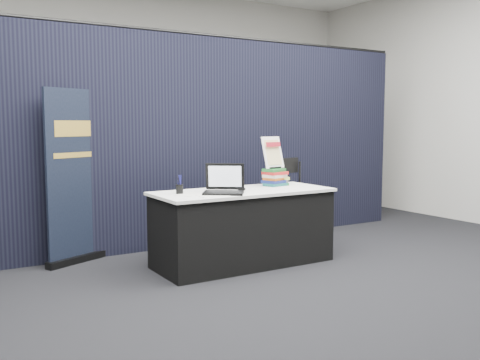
% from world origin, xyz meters
% --- Properties ---
extents(floor, '(8.00, 8.00, 0.00)m').
position_xyz_m(floor, '(0.00, 0.00, 0.00)').
color(floor, black).
rests_on(floor, ground).
extents(wall_back, '(8.00, 0.02, 3.50)m').
position_xyz_m(wall_back, '(0.00, 4.00, 1.75)').
color(wall_back, beige).
rests_on(wall_back, floor).
extents(drape_partition, '(6.00, 0.08, 2.40)m').
position_xyz_m(drape_partition, '(0.00, 1.60, 1.20)').
color(drape_partition, black).
rests_on(drape_partition, floor).
extents(display_table, '(1.80, 0.75, 0.75)m').
position_xyz_m(display_table, '(0.00, 0.55, 0.38)').
color(display_table, black).
rests_on(display_table, floor).
extents(laptop, '(0.46, 0.48, 0.28)m').
position_xyz_m(laptop, '(-0.31, 0.44, 0.82)').
color(laptop, black).
rests_on(laptop, display_table).
extents(mouse, '(0.11, 0.14, 0.04)m').
position_xyz_m(mouse, '(-0.04, 0.51, 0.77)').
color(mouse, black).
rests_on(mouse, display_table).
extents(brochure_left, '(0.31, 0.28, 0.00)m').
position_xyz_m(brochure_left, '(-0.60, 0.53, 0.75)').
color(brochure_left, silver).
rests_on(brochure_left, display_table).
extents(brochure_mid, '(0.34, 0.24, 0.00)m').
position_xyz_m(brochure_mid, '(-0.42, 0.36, 0.75)').
color(brochure_mid, silver).
rests_on(brochure_mid, display_table).
extents(brochure_right, '(0.33, 0.29, 0.00)m').
position_xyz_m(brochure_right, '(-0.36, 0.45, 0.75)').
color(brochure_right, white).
rests_on(brochure_right, display_table).
extents(pen_cup, '(0.08, 0.08, 0.09)m').
position_xyz_m(pen_cup, '(-0.66, 0.62, 0.79)').
color(pen_cup, black).
rests_on(pen_cup, display_table).
extents(book_stack_tall, '(0.26, 0.22, 0.18)m').
position_xyz_m(book_stack_tall, '(0.48, 0.70, 0.84)').
color(book_stack_tall, '#175A56').
rests_on(book_stack_tall, display_table).
extents(book_stack_short, '(0.25, 0.21, 0.09)m').
position_xyz_m(book_stack_short, '(0.54, 0.73, 0.79)').
color(book_stack_short, '#1A6226').
rests_on(book_stack_short, display_table).
extents(info_sign, '(0.27, 0.15, 0.35)m').
position_xyz_m(info_sign, '(0.48, 0.73, 1.10)').
color(info_sign, black).
rests_on(info_sign, book_stack_tall).
extents(pullup_banner, '(0.72, 0.40, 1.76)m').
position_xyz_m(pullup_banner, '(-1.39, 1.50, 0.78)').
color(pullup_banner, black).
rests_on(pullup_banner, floor).
extents(stacking_chair, '(0.54, 0.55, 1.02)m').
position_xyz_m(stacking_chair, '(0.84, 0.82, 0.56)').
color(stacking_chair, black).
rests_on(stacking_chair, floor).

